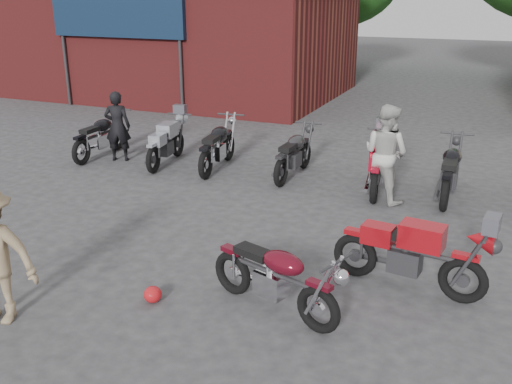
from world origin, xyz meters
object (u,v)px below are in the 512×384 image
at_px(helmet, 153,294).
at_px(row_bike_0, 100,134).
at_px(row_bike_2, 218,143).
at_px(vintage_motorcycle, 276,273).
at_px(row_bike_1, 166,140).
at_px(row_bike_5, 451,168).
at_px(person_dark, 118,126).
at_px(person_light, 386,153).
at_px(row_bike_3, 294,151).
at_px(sportbike, 411,250).
at_px(row_bike_4, 378,162).

xyz_separation_m(helmet, row_bike_0, (-4.95, 5.40, 0.46)).
bearing_deg(row_bike_2, vintage_motorcycle, -153.55).
height_order(row_bike_1, row_bike_5, row_bike_5).
bearing_deg(person_dark, person_light, 155.87).
relative_size(person_light, row_bike_2, 0.90).
xyz_separation_m(row_bike_3, row_bike_5, (3.24, -0.07, 0.04)).
height_order(sportbike, row_bike_1, sportbike).
xyz_separation_m(vintage_motorcycle, person_light, (0.42, 4.64, 0.38)).
xyz_separation_m(sportbike, row_bike_5, (0.12, 4.03, 0.02)).
height_order(vintage_motorcycle, row_bike_3, row_bike_3).
bearing_deg(row_bike_3, person_light, -108.00).
relative_size(row_bike_4, row_bike_5, 0.99).
bearing_deg(sportbike, vintage_motorcycle, -131.64).
xyz_separation_m(vintage_motorcycle, row_bike_1, (-4.73, 5.11, 0.01)).
relative_size(vintage_motorcycle, person_dark, 1.16).
distance_m(row_bike_1, row_bike_2, 1.29).
xyz_separation_m(person_dark, person_light, (6.35, -0.29, 0.11)).
bearing_deg(row_bike_2, row_bike_3, -92.41).
bearing_deg(row_bike_3, row_bike_0, 95.59).
bearing_deg(row_bike_5, person_light, 119.03).
relative_size(row_bike_2, row_bike_3, 1.05).
bearing_deg(row_bike_3, helmet, -177.78).
relative_size(vintage_motorcycle, row_bike_4, 0.93).
bearing_deg(row_bike_3, row_bike_2, 95.73).
height_order(person_light, row_bike_2, person_light).
distance_m(person_dark, row_bike_0, 0.65).
height_order(person_dark, row_bike_2, person_dark).
height_order(row_bike_1, row_bike_4, row_bike_4).
height_order(person_light, row_bike_1, person_light).
xyz_separation_m(sportbike, row_bike_4, (-1.26, 3.91, 0.01)).
distance_m(vintage_motorcycle, row_bike_0, 8.22).
xyz_separation_m(person_light, row_bike_5, (1.16, 0.65, -0.33)).
height_order(row_bike_1, row_bike_2, row_bike_2).
height_order(person_dark, row_bike_4, person_dark).
xyz_separation_m(helmet, row_bike_5, (3.14, 5.69, 0.50)).
xyz_separation_m(helmet, row_bike_3, (-0.10, 5.77, 0.46)).
bearing_deg(sportbike, row_bike_0, 162.13).
relative_size(row_bike_0, row_bike_1, 1.01).
bearing_deg(row_bike_4, sportbike, -169.84).
bearing_deg(person_light, row_bike_1, 18.43).
bearing_deg(row_bike_1, row_bike_5, -96.63).
bearing_deg(person_dark, sportbike, 132.09).
bearing_deg(person_light, row_bike_3, 4.36).
relative_size(vintage_motorcycle, row_bike_3, 0.98).
distance_m(helmet, row_bike_0, 7.34).
xyz_separation_m(sportbike, row_bike_1, (-6.18, 3.84, -0.02)).
bearing_deg(vintage_motorcycle, sportbike, 59.24).
bearing_deg(person_light, helmet, 92.07).
bearing_deg(row_bike_1, person_dark, 90.10).
bearing_deg(row_bike_0, vintage_motorcycle, -129.10).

